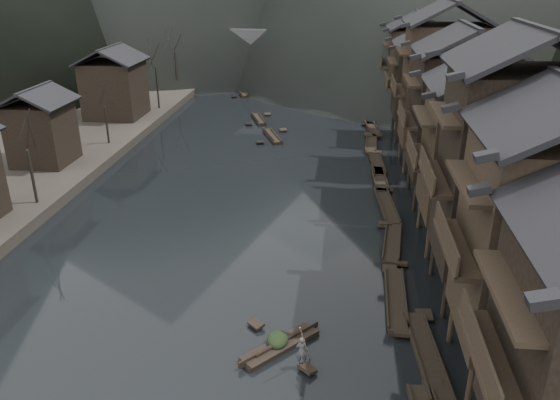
# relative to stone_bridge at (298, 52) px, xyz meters

# --- Properties ---
(water) EXTENTS (300.00, 300.00, 0.00)m
(water) POSITION_rel_stone_bridge_xyz_m (0.00, -72.00, -5.11)
(water) COLOR black
(water) RESTS_ON ground
(left_bank) EXTENTS (40.00, 200.00, 1.20)m
(left_bank) POSITION_rel_stone_bridge_xyz_m (-35.00, -32.00, -4.51)
(left_bank) COLOR #2D2823
(left_bank) RESTS_ON ground
(stilt_houses) EXTENTS (9.00, 67.60, 16.15)m
(stilt_houses) POSITION_rel_stone_bridge_xyz_m (17.28, -53.22, 3.89)
(stilt_houses) COLOR black
(stilt_houses) RESTS_ON ground
(left_houses) EXTENTS (8.10, 53.20, 8.73)m
(left_houses) POSITION_rel_stone_bridge_xyz_m (-20.50, -51.88, 0.55)
(left_houses) COLOR black
(left_houses) RESTS_ON left_bank
(bare_trees) EXTENTS (3.95, 72.88, 7.91)m
(bare_trees) POSITION_rel_stone_bridge_xyz_m (-17.00, -44.12, 1.48)
(bare_trees) COLOR black
(bare_trees) RESTS_ON left_bank
(moored_sampans) EXTENTS (3.23, 74.40, 0.47)m
(moored_sampans) POSITION_rel_stone_bridge_xyz_m (11.92, -45.36, -4.91)
(moored_sampans) COLOR black
(moored_sampans) RESTS_ON water
(midriver_boats) EXTENTS (10.56, 34.23, 0.45)m
(midriver_boats) POSITION_rel_stone_bridge_xyz_m (-4.11, -19.91, -4.91)
(midriver_boats) COLOR black
(midriver_boats) RESTS_ON water
(stone_bridge) EXTENTS (40.00, 6.00, 9.00)m
(stone_bridge) POSITION_rel_stone_bridge_xyz_m (0.00, 0.00, 0.00)
(stone_bridge) COLOR #4C4C4F
(stone_bridge) RESTS_ON ground
(hero_sampan) EXTENTS (4.16, 4.38, 0.44)m
(hero_sampan) POSITION_rel_stone_bridge_xyz_m (5.22, -72.26, -4.91)
(hero_sampan) COLOR black
(hero_sampan) RESTS_ON water
(cargo_heap) EXTENTS (1.14, 1.49, 0.68)m
(cargo_heap) POSITION_rel_stone_bridge_xyz_m (5.06, -72.09, -4.33)
(cargo_heap) COLOR black
(cargo_heap) RESTS_ON hero_sampan
(boatman) EXTENTS (0.62, 0.44, 1.62)m
(boatman) POSITION_rel_stone_bridge_xyz_m (6.45, -73.59, -3.86)
(boatman) COLOR #4E4E51
(boatman) RESTS_ON hero_sampan
(bamboo_pole) EXTENTS (0.57, 1.84, 3.54)m
(bamboo_pole) POSITION_rel_stone_bridge_xyz_m (6.65, -73.59, -1.29)
(bamboo_pole) COLOR #8C7A51
(bamboo_pole) RESTS_ON boatman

